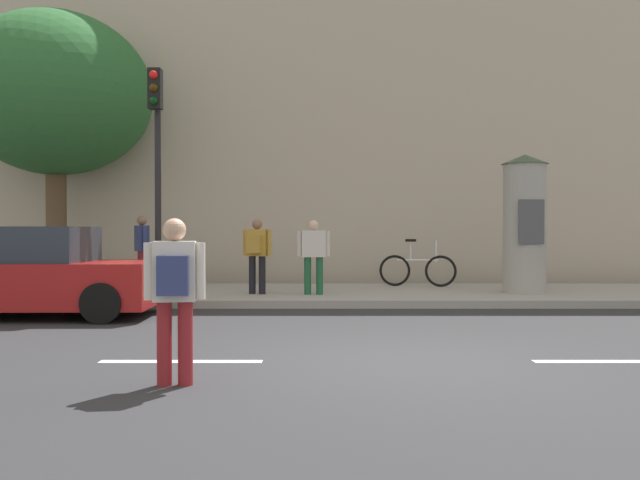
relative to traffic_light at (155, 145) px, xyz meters
name	(u,v)px	position (x,y,z in m)	size (l,w,h in m)	color
ground_plane	(397,362)	(3.92, -5.24, -3.04)	(80.00, 80.00, 0.00)	#2B2B2D
sidewalk_curb	(359,294)	(3.92, 1.76, -2.97)	(36.00, 4.00, 0.15)	#9E9B93
lane_markings	(397,361)	(3.92, -5.24, -3.04)	(25.80, 0.16, 0.01)	silver
building_backdrop	(349,101)	(3.92, 6.76, 2.11)	(36.00, 5.00, 10.30)	#B7A893
traffic_light	(155,145)	(0.00, 0.00, 0.00)	(0.24, 0.45, 4.30)	black
poster_column	(523,223)	(7.30, 1.33, -1.44)	(0.96, 0.96, 2.86)	#9E9B93
street_tree	(54,95)	(-3.06, 3.02, 1.54)	(4.41, 4.41, 6.32)	brown
pedestrian_in_dark_shirt	(173,287)	(1.70, -6.40, -2.12)	(0.56, 0.42, 1.57)	maroon
pedestrian_in_light_jacket	(312,251)	(2.93, 0.95, -2.01)	(0.66, 0.26, 1.50)	#1E5938
pedestrian_near_pole	(141,246)	(-0.98, 2.67, -1.95)	(0.41, 0.53, 1.62)	maroon
pedestrian_in_red_top	(255,250)	(1.78, 1.06, -1.99)	(0.59, 0.47, 1.53)	black
bicycle_leaning	(416,270)	(5.31, 2.87, -2.50)	(1.74, 0.45, 1.09)	black
parked_car_silver	(23,274)	(-1.88, -1.38, -2.32)	(4.26, 1.99, 1.51)	maroon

